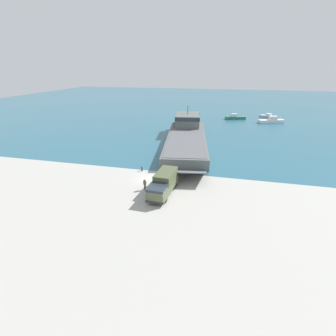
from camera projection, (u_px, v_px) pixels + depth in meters
ground_plane at (150, 180)px, 43.76m from camera, size 240.00×240.00×0.00m
water_surface at (208, 104)px, 128.53m from camera, size 240.00×180.00×0.01m
landing_craft at (187, 134)px, 64.65m from camera, size 14.30×40.46×7.78m
military_truck at (163, 184)px, 38.57m from camera, size 2.97×8.15×3.02m
soldier_on_ramp at (145, 184)px, 39.85m from camera, size 0.50×0.42×1.75m
moored_boat_a at (235, 117)px, 92.75m from camera, size 7.33×3.87×1.92m
moored_boat_b at (268, 116)px, 95.54m from camera, size 5.74×4.76×1.52m
moored_boat_c at (271, 121)px, 86.71m from camera, size 8.59×5.18×2.21m
mooring_bollard at (142, 169)px, 47.23m from camera, size 0.31×0.31×0.81m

